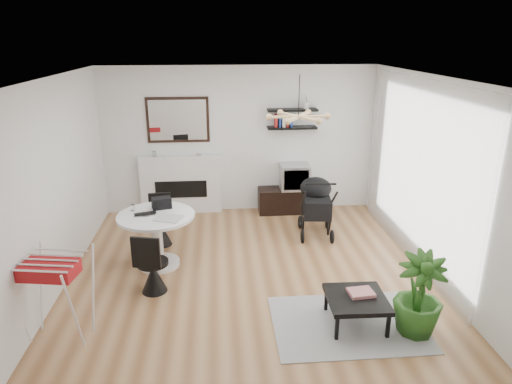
{
  "coord_description": "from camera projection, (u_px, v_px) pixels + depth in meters",
  "views": [
    {
      "loc": [
        -0.39,
        -5.77,
        3.19
      ],
      "look_at": [
        0.13,
        0.4,
        1.06
      ],
      "focal_mm": 32.0,
      "sensor_mm": 36.0,
      "label": 1
    }
  ],
  "objects": [
    {
      "name": "floor",
      "position": [
        249.0,
        271.0,
        6.51
      ],
      "size": [
        5.0,
        5.0,
        0.0
      ],
      "primitive_type": "plane",
      "color": "brown",
      "rests_on": "ground"
    },
    {
      "name": "ceiling",
      "position": [
        248.0,
        77.0,
        5.63
      ],
      "size": [
        5.0,
        5.0,
        0.0
      ],
      "primitive_type": "plane",
      "color": "white",
      "rests_on": "wall_back"
    },
    {
      "name": "wall_back",
      "position": [
        239.0,
        140.0,
        8.42
      ],
      "size": [
        5.0,
        0.0,
        5.0
      ],
      "primitive_type": "plane",
      "rotation": [
        1.57,
        0.0,
        0.0
      ],
      "color": "white",
      "rests_on": "floor"
    },
    {
      "name": "wall_left",
      "position": [
        55.0,
        186.0,
        5.87
      ],
      "size": [
        0.0,
        5.0,
        5.0
      ],
      "primitive_type": "plane",
      "rotation": [
        1.57,
        0.0,
        1.57
      ],
      "color": "white",
      "rests_on": "floor"
    },
    {
      "name": "wall_right",
      "position": [
        430.0,
        177.0,
        6.27
      ],
      "size": [
        0.0,
        5.0,
        5.0
      ],
      "primitive_type": "plane",
      "rotation": [
        1.57,
        0.0,
        -1.57
      ],
      "color": "white",
      "rests_on": "floor"
    },
    {
      "name": "sheer_curtain",
      "position": [
        417.0,
        173.0,
        6.45
      ],
      "size": [
        0.04,
        3.6,
        2.6
      ],
      "primitive_type": "cube",
      "color": "white",
      "rests_on": "wall_right"
    },
    {
      "name": "fireplace",
      "position": [
        181.0,
        177.0,
        8.48
      ],
      "size": [
        1.5,
        0.17,
        2.16
      ],
      "color": "white",
      "rests_on": "floor"
    },
    {
      "name": "shelf_lower",
      "position": [
        292.0,
        128.0,
        8.29
      ],
      "size": [
        0.9,
        0.25,
        0.04
      ],
      "primitive_type": "cube",
      "color": "black",
      "rests_on": "wall_back"
    },
    {
      "name": "shelf_upper",
      "position": [
        292.0,
        110.0,
        8.19
      ],
      "size": [
        0.9,
        0.25,
        0.04
      ],
      "primitive_type": "cube",
      "color": "black",
      "rests_on": "wall_back"
    },
    {
      "name": "pendant_lamp",
      "position": [
        298.0,
        117.0,
        6.14
      ],
      "size": [
        0.9,
        0.9,
        0.1
      ],
      "primitive_type": null,
      "color": "tan",
      "rests_on": "ceiling"
    },
    {
      "name": "tv_console",
      "position": [
        291.0,
        200.0,
        8.65
      ],
      "size": [
        1.23,
        0.43,
        0.46
      ],
      "primitive_type": "cube",
      "color": "black",
      "rests_on": "floor"
    },
    {
      "name": "crt_tv",
      "position": [
        294.0,
        177.0,
        8.5
      ],
      "size": [
        0.53,
        0.47,
        0.47
      ],
      "color": "#ABAAAD",
      "rests_on": "tv_console"
    },
    {
      "name": "dining_table",
      "position": [
        157.0,
        232.0,
        6.51
      ],
      "size": [
        1.09,
        1.09,
        0.8
      ],
      "color": "white",
      "rests_on": "floor"
    },
    {
      "name": "laptop",
      "position": [
        146.0,
        215.0,
        6.37
      ],
      "size": [
        0.34,
        0.27,
        0.02
      ],
      "primitive_type": "imported",
      "rotation": [
        0.0,
        0.0,
        0.27
      ],
      "color": "black",
      "rests_on": "dining_table"
    },
    {
      "name": "black_bag",
      "position": [
        162.0,
        203.0,
        6.63
      ],
      "size": [
        0.31,
        0.23,
        0.16
      ],
      "primitive_type": "cube",
      "rotation": [
        0.0,
        0.0,
        0.28
      ],
      "color": "black",
      "rests_on": "dining_table"
    },
    {
      "name": "newspaper",
      "position": [
        169.0,
        218.0,
        6.28
      ],
      "size": [
        0.43,
        0.39,
        0.01
      ],
      "primitive_type": "cube",
      "rotation": [
        0.0,
        0.0,
        -0.34
      ],
      "color": "silver",
      "rests_on": "dining_table"
    },
    {
      "name": "drinking_glass",
      "position": [
        133.0,
        208.0,
        6.55
      ],
      "size": [
        0.06,
        0.06,
        0.09
      ],
      "primitive_type": "cylinder",
      "color": "white",
      "rests_on": "dining_table"
    },
    {
      "name": "chair_far",
      "position": [
        161.0,
        229.0,
        7.28
      ],
      "size": [
        0.39,
        0.4,
        0.82
      ],
      "rotation": [
        0.0,
        0.0,
        0.07
      ],
      "color": "black",
      "rests_on": "floor"
    },
    {
      "name": "chair_near",
      "position": [
        153.0,
        273.0,
        5.9
      ],
      "size": [
        0.43,
        0.44,
        0.85
      ],
      "rotation": [
        0.0,
        0.0,
        2.9
      ],
      "color": "black",
      "rests_on": "floor"
    },
    {
      "name": "drying_rack",
      "position": [
        56.0,
        297.0,
        4.92
      ],
      "size": [
        0.74,
        0.71,
        0.98
      ],
      "rotation": [
        0.0,
        0.0,
        -0.17
      ],
      "color": "white",
      "rests_on": "floor"
    },
    {
      "name": "stroller",
      "position": [
        316.0,
        208.0,
        7.61
      ],
      "size": [
        0.62,
        0.91,
        1.07
      ],
      "rotation": [
        0.0,
        0.0,
        -0.11
      ],
      "color": "black",
      "rests_on": "floor"
    },
    {
      "name": "rug",
      "position": [
        347.0,
        323.0,
        5.32
      ],
      "size": [
        1.74,
        1.26,
        0.01
      ],
      "primitive_type": "cube",
      "color": "#9C9C9C",
      "rests_on": "floor"
    },
    {
      "name": "coffee_table",
      "position": [
        357.0,
        300.0,
        5.23
      ],
      "size": [
        0.68,
        0.68,
        0.34
      ],
      "rotation": [
        0.0,
        0.0,
        -0.02
      ],
      "color": "black",
      "rests_on": "rug"
    },
    {
      "name": "magazines",
      "position": [
        361.0,
        293.0,
        5.26
      ],
      "size": [
        0.3,
        0.25,
        0.04
      ],
      "primitive_type": "cube",
      "rotation": [
        0.0,
        0.0,
        0.1
      ],
      "color": "red",
      "rests_on": "coffee_table"
    },
    {
      "name": "potted_plant",
      "position": [
        419.0,
        295.0,
        5.02
      ],
      "size": [
        0.64,
        0.64,
        0.97
      ],
      "primitive_type": "imported",
      "rotation": [
        0.0,
        0.0,
        -0.21
      ],
      "color": "#245418",
      "rests_on": "floor"
    }
  ]
}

